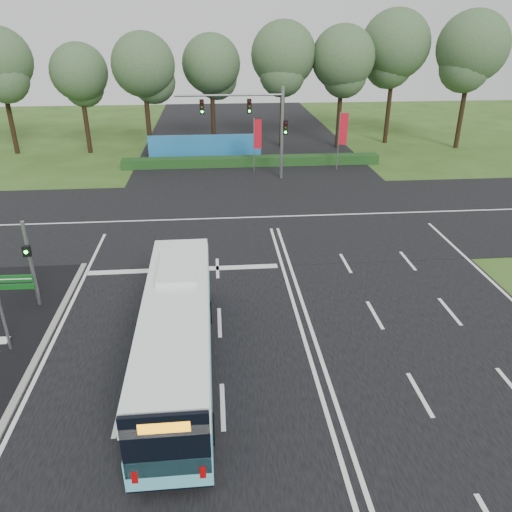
# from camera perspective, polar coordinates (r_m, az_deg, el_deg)

# --- Properties ---
(ground) EXTENTS (120.00, 120.00, 0.00)m
(ground) POSITION_cam_1_polar(r_m,az_deg,el_deg) (21.20, 4.83, -7.23)
(ground) COLOR #30501A
(ground) RESTS_ON ground
(road_main) EXTENTS (20.00, 120.00, 0.04)m
(road_main) POSITION_cam_1_polar(r_m,az_deg,el_deg) (21.19, 4.83, -7.19)
(road_main) COLOR black
(road_main) RESTS_ON ground
(road_cross) EXTENTS (120.00, 14.00, 0.05)m
(road_cross) POSITION_cam_1_polar(r_m,az_deg,el_deg) (31.86, 1.32, 4.46)
(road_cross) COLOR black
(road_cross) RESTS_ON ground
(kerb_strip) EXTENTS (0.25, 18.00, 0.12)m
(kerb_strip) POSITION_cam_1_polar(r_m,az_deg,el_deg) (19.67, -24.72, -12.54)
(kerb_strip) COLOR gray
(kerb_strip) RESTS_ON ground
(city_bus) EXTENTS (2.40, 10.85, 3.11)m
(city_bus) POSITION_cam_1_polar(r_m,az_deg,el_deg) (17.65, -8.97, -8.83)
(city_bus) COLOR #5DC4D7
(city_bus) RESTS_ON ground
(pedestrian_signal) EXTENTS (0.35, 0.44, 3.98)m
(pedestrian_signal) POSITION_cam_1_polar(r_m,az_deg,el_deg) (23.07, -24.39, -0.59)
(pedestrian_signal) COLOR gray
(pedestrian_signal) RESTS_ON ground
(street_sign) EXTENTS (1.44, 0.12, 3.70)m
(street_sign) POSITION_cam_1_polar(r_m,az_deg,el_deg) (20.22, -26.59, -4.12)
(street_sign) COLOR gray
(street_sign) RESTS_ON ground
(banner_flag_mid) EXTENTS (0.65, 0.08, 4.39)m
(banner_flag_mid) POSITION_cam_1_polar(r_m,az_deg,el_deg) (41.11, 0.09, 13.41)
(banner_flag_mid) COLOR gray
(banner_flag_mid) RESTS_ON ground
(banner_flag_right) EXTENTS (0.70, 0.10, 4.76)m
(banner_flag_right) POSITION_cam_1_polar(r_m,az_deg,el_deg) (42.36, 9.81, 13.72)
(banner_flag_right) COLOR gray
(banner_flag_right) RESTS_ON ground
(traffic_light_gantry) EXTENTS (8.41, 0.28, 7.00)m
(traffic_light_gantry) POSITION_cam_1_polar(r_m,az_deg,el_deg) (38.82, 0.31, 15.40)
(traffic_light_gantry) COLOR gray
(traffic_light_gantry) RESTS_ON ground
(hedge) EXTENTS (22.00, 1.20, 0.80)m
(hedge) POSITION_cam_1_polar(r_m,az_deg,el_deg) (43.61, -0.47, 10.78)
(hedge) COLOR #173914
(hedge) RESTS_ON ground
(blue_hoarding) EXTENTS (10.00, 0.30, 2.20)m
(blue_hoarding) POSITION_cam_1_polar(r_m,az_deg,el_deg) (45.75, -5.84, 12.25)
(blue_hoarding) COLOR #2071B1
(blue_hoarding) RESTS_ON ground
(eucalyptus_row) EXTENTS (48.33, 9.27, 12.52)m
(eucalyptus_row) POSITION_cam_1_polar(r_m,az_deg,el_deg) (48.82, 1.85, 21.86)
(eucalyptus_row) COLOR black
(eucalyptus_row) RESTS_ON ground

